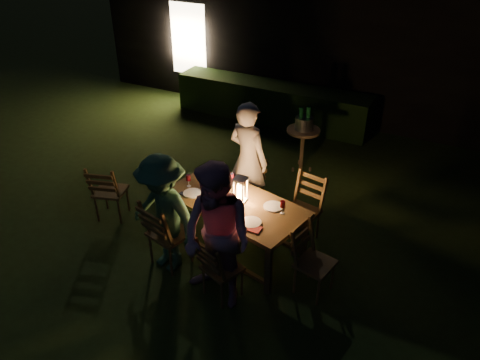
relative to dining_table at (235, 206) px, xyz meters
The scene contains 29 objects.
garden_envelope 6.72m from the dining_table, 97.19° to the left, with size 40.00×40.00×3.20m.
dining_table is the anchor object (origin of this frame).
chair_near_left 0.97m from the dining_table, 133.39° to the right, with size 0.57×0.59×1.04m.
chair_near_right 0.98m from the dining_table, 72.91° to the right, with size 0.53×0.55×0.91m.
chair_far_left 0.98m from the dining_table, 107.04° to the left, with size 0.56×0.58×0.95m.
chair_far_right 1.03m from the dining_table, 41.39° to the left, with size 0.53×0.55×0.99m.
chair_end 1.30m from the dining_table, 13.16° to the right, with size 0.52×0.50×0.94m.
chair_spare 2.03m from the dining_table, behind, with size 0.55×0.57×0.97m.
person_house_side 0.95m from the dining_table, 105.63° to the left, with size 0.65×0.42×1.77m, color beige.
person_opp_right 0.96m from the dining_table, 74.37° to the right, with size 0.88×0.69×1.81m, color #B07993.
person_opp_left 0.94m from the dining_table, 131.89° to the right, with size 1.04×0.60×1.61m, color #2F5E3E.
lantern 0.24m from the dining_table, 31.87° to the left, with size 0.16×0.16×0.35m.
plate_far_left 0.60m from the dining_table, 145.07° to the left, with size 0.25×0.25×0.01m, color white.
plate_near_left 0.60m from the dining_table, behind, with size 0.25×0.25×0.01m, color white.
plate_far_right 0.51m from the dining_table, 12.92° to the left, with size 0.25×0.25×0.01m, color white.
plate_near_right 0.51m from the dining_table, 39.18° to the right, with size 0.25×0.25×0.01m, color white.
wineglass_a 0.44m from the dining_table, 123.84° to the left, with size 0.06×0.06×0.18m, color #59070F, non-canonical shape.
wineglass_b 0.75m from the dining_table, behind, with size 0.06×0.06×0.18m, color #59070F, non-canonical shape.
wineglass_c 0.44m from the dining_table, 56.16° to the right, with size 0.06×0.06×0.18m, color #59070F, non-canonical shape.
wineglass_d 0.67m from the dining_table, ahead, with size 0.06×0.06×0.18m, color #59070F, non-canonical shape.
wineglass_e 0.36m from the dining_table, 121.57° to the right, with size 0.06×0.06×0.18m, color silver, non-canonical shape.
bottle_table 0.33m from the dining_table, 166.87° to the left, with size 0.07×0.07×0.28m, color #0F471E.
napkin_left 0.36m from the dining_table, 128.25° to the right, with size 0.18×0.14×0.01m, color red.
napkin_right 0.63m from the dining_table, 41.74° to the right, with size 0.18×0.14×0.01m, color red.
phone 0.69m from the dining_table, 167.31° to the right, with size 0.14×0.07×0.01m, color black.
side_table 2.48m from the dining_table, 89.62° to the left, with size 0.57×0.57×0.77m.
ice_bucket 2.49m from the dining_table, 89.62° to the left, with size 0.30×0.30×0.22m, color #A5A8AD.
bottle_bucket_a 2.46m from the dining_table, 90.78° to the left, with size 0.07×0.07×0.32m, color #0F471E.
bottle_bucket_b 2.54m from the dining_table, 88.49° to the left, with size 0.07×0.07×0.32m, color #0F471E.
Camera 1 is at (3.16, -4.89, 4.13)m, focal length 35.00 mm.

